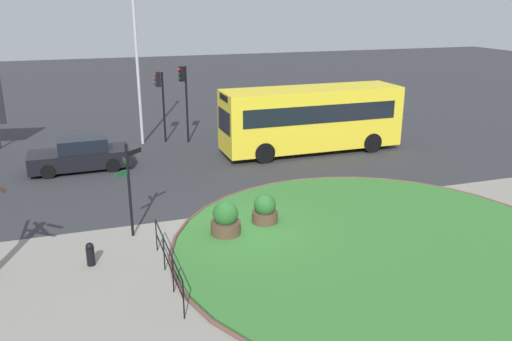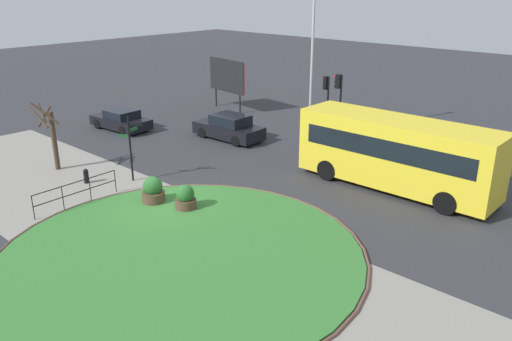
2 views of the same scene
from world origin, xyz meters
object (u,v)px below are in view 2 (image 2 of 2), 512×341
at_px(car_far_lane, 229,128).
at_px(lamppost_tall, 312,52).
at_px(bus_yellow, 396,152).
at_px(planter_kerbside, 186,199).
at_px(traffic_light_far, 338,94).
at_px(signpost_directional, 131,144).
at_px(car_near_lane, 121,120).
at_px(bollard_foreground, 86,176).
at_px(planter_near_signpost, 153,191).
at_px(traffic_light_near, 326,94).
at_px(billboard_left, 227,76).
at_px(street_tree_bare, 51,134).

xyz_separation_m(car_far_lane, lamppost_tall, (3.22, 3.81, 4.46)).
height_order(bus_yellow, planter_kerbside, bus_yellow).
relative_size(car_far_lane, traffic_light_far, 1.09).
distance_m(car_far_lane, planter_kerbside, 10.42).
height_order(lamppost_tall, planter_kerbside, lamppost_tall).
relative_size(signpost_directional, car_near_lane, 0.74).
relative_size(bollard_foreground, planter_near_signpost, 0.60).
relative_size(car_far_lane, planter_kerbside, 4.07).
bearing_deg(traffic_light_near, car_far_lane, 51.41).
xyz_separation_m(signpost_directional, billboard_left, (-7.06, 13.39, 0.62)).
bearing_deg(planter_near_signpost, traffic_light_near, 90.45).
bearing_deg(bollard_foreground, street_tree_bare, -178.40).
height_order(planter_kerbside, street_tree_bare, street_tree_bare).
distance_m(lamppost_tall, planter_kerbside, 13.47).
distance_m(car_far_lane, traffic_light_far, 6.84).
bearing_deg(street_tree_bare, car_far_lane, 74.86).
distance_m(traffic_light_near, street_tree_bare, 15.37).
bearing_deg(bollard_foreground, planter_kerbside, 11.69).
bearing_deg(billboard_left, traffic_light_near, -0.70).
bearing_deg(planter_near_signpost, planter_kerbside, 18.19).
height_order(bus_yellow, traffic_light_far, traffic_light_far).
distance_m(signpost_directional, car_near_lane, 9.64).
height_order(signpost_directional, planter_kerbside, signpost_directional).
bearing_deg(traffic_light_far, traffic_light_near, -40.66).
relative_size(traffic_light_far, planter_near_signpost, 3.37).
distance_m(signpost_directional, bollard_foreground, 2.63).
height_order(lamppost_tall, planter_near_signpost, lamppost_tall).
relative_size(billboard_left, planter_kerbside, 3.62).
distance_m(bollard_foreground, traffic_light_near, 14.41).
bearing_deg(traffic_light_far, car_far_lane, 14.51).
relative_size(traffic_light_far, street_tree_bare, 1.14).
height_order(bollard_foreground, street_tree_bare, street_tree_bare).
bearing_deg(lamppost_tall, traffic_light_far, -12.20).
relative_size(car_near_lane, planter_kerbside, 3.87).
height_order(bollard_foreground, bus_yellow, bus_yellow).
bearing_deg(signpost_directional, traffic_light_far, 70.58).
relative_size(bollard_foreground, bus_yellow, 0.08).
relative_size(traffic_light_far, billboard_left, 1.03).
bearing_deg(bollard_foreground, lamppost_tall, 77.24).
height_order(car_far_lane, traffic_light_far, traffic_light_far).
distance_m(bollard_foreground, bus_yellow, 14.53).
xyz_separation_m(car_near_lane, lamppost_tall, (9.92, 6.96, 4.55)).
xyz_separation_m(signpost_directional, car_far_lane, (-1.52, 8.03, -1.14)).
bearing_deg(lamppost_tall, car_near_lane, -144.95).
distance_m(planter_near_signpost, planter_kerbside, 1.62).
distance_m(car_near_lane, traffic_light_far, 14.03).
distance_m(signpost_directional, billboard_left, 15.15).
bearing_deg(planter_kerbside, street_tree_bare, -171.55).
relative_size(car_far_lane, traffic_light_near, 1.18).
xyz_separation_m(bollard_foreground, planter_kerbside, (5.82, 1.20, 0.12)).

